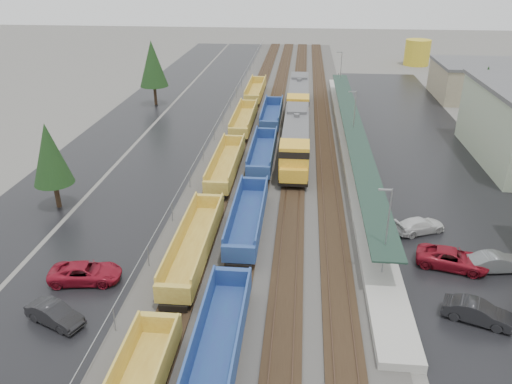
# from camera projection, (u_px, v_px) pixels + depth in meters

# --- Properties ---
(ballast_strip) EXTENTS (20.00, 160.00, 0.08)m
(ballast_strip) POSITION_uv_depth(u_px,v_px,m) (284.00, 125.00, 76.81)
(ballast_strip) COLOR #302D2B
(ballast_strip) RESTS_ON ground
(trackbed) EXTENTS (14.60, 160.00, 0.22)m
(trackbed) POSITION_uv_depth(u_px,v_px,m) (284.00, 125.00, 76.76)
(trackbed) COLOR black
(trackbed) RESTS_ON ground
(west_parking_lot) EXTENTS (10.00, 160.00, 0.02)m
(west_parking_lot) POSITION_uv_depth(u_px,v_px,m) (188.00, 123.00, 78.10)
(west_parking_lot) COLOR black
(west_parking_lot) RESTS_ON ground
(west_road) EXTENTS (9.00, 160.00, 0.02)m
(west_road) POSITION_uv_depth(u_px,v_px,m) (126.00, 121.00, 78.96)
(west_road) COLOR black
(west_road) RESTS_ON ground
(east_commuter_lot) EXTENTS (16.00, 100.00, 0.02)m
(east_commuter_lot) POSITION_uv_depth(u_px,v_px,m) (424.00, 152.00, 66.18)
(east_commuter_lot) COLOR black
(east_commuter_lot) RESTS_ON ground
(station_platform) EXTENTS (3.00, 80.00, 8.00)m
(station_platform) POSITION_uv_depth(u_px,v_px,m) (352.00, 145.00, 66.69)
(station_platform) COLOR #9E9B93
(station_platform) RESTS_ON ground
(chainlink_fence) EXTENTS (0.08, 160.04, 2.02)m
(chainlink_fence) POSITION_uv_depth(u_px,v_px,m) (221.00, 117.00, 75.55)
(chainlink_fence) COLOR gray
(chainlink_fence) RESTS_ON ground
(distant_hills) EXTENTS (301.00, 140.00, 25.20)m
(distant_hills) POSITION_uv_depth(u_px,v_px,m) (407.00, 20.00, 208.84)
(distant_hills) COLOR #4A5945
(distant_hills) RESTS_ON ground
(tree_west_near) EXTENTS (3.96, 3.96, 9.00)m
(tree_west_near) POSITION_uv_depth(u_px,v_px,m) (50.00, 154.00, 49.19)
(tree_west_near) COLOR #332316
(tree_west_near) RESTS_ON ground
(tree_west_far) EXTENTS (4.84, 4.84, 11.00)m
(tree_west_far) POSITION_uv_depth(u_px,v_px,m) (153.00, 64.00, 84.79)
(tree_west_far) COLOR #332316
(tree_west_far) RESTS_ON ground
(tree_east) EXTENTS (4.40, 4.40, 10.00)m
(tree_east) POSITION_uv_depth(u_px,v_px,m) (484.00, 91.00, 69.88)
(tree_east) COLOR #332316
(tree_east) RESTS_ON ground
(locomotive_lead) EXTENTS (3.34, 22.01, 4.98)m
(locomotive_lead) POSITION_uv_depth(u_px,v_px,m) (296.00, 140.00, 62.87)
(locomotive_lead) COLOR black
(locomotive_lead) RESTS_ON ground
(locomotive_trail) EXTENTS (3.34, 22.01, 4.98)m
(locomotive_trail) POSITION_uv_depth(u_px,v_px,m) (299.00, 98.00, 81.80)
(locomotive_trail) COLOR black
(locomotive_trail) RESTS_ON ground
(well_string_yellow) EXTENTS (2.75, 106.92, 2.44)m
(well_string_yellow) POSITION_uv_depth(u_px,v_px,m) (213.00, 198.00, 50.74)
(well_string_yellow) COLOR #B48D32
(well_string_yellow) RESTS_ON ground
(well_string_blue) EXTENTS (2.83, 83.10, 2.51)m
(well_string_blue) POSITION_uv_depth(u_px,v_px,m) (248.00, 218.00, 46.75)
(well_string_blue) COLOR navy
(well_string_blue) RESTS_ON ground
(storage_tank) EXTENTS (5.95, 5.95, 5.95)m
(storage_tank) POSITION_uv_depth(u_px,v_px,m) (417.00, 52.00, 119.33)
(storage_tank) COLOR gold
(storage_tank) RESTS_ON ground
(parked_car_west_b) EXTENTS (3.21, 4.74, 1.48)m
(parked_car_west_b) POSITION_uv_depth(u_px,v_px,m) (55.00, 314.00, 34.88)
(parked_car_west_b) COLOR black
(parked_car_west_b) RESTS_ON ground
(parked_car_west_c) EXTENTS (3.25, 5.87, 1.55)m
(parked_car_west_c) POSITION_uv_depth(u_px,v_px,m) (86.00, 273.00, 39.42)
(parked_car_west_c) COLOR maroon
(parked_car_west_c) RESTS_ON ground
(parked_car_east_a) EXTENTS (3.20, 4.97, 1.55)m
(parked_car_east_a) POSITION_uv_depth(u_px,v_px,m) (477.00, 312.00, 35.04)
(parked_car_east_a) COLOR black
(parked_car_east_a) RESTS_ON ground
(parked_car_east_b) EXTENTS (4.09, 6.27, 1.60)m
(parked_car_east_b) POSITION_uv_depth(u_px,v_px,m) (452.00, 259.00, 41.23)
(parked_car_east_b) COLOR maroon
(parked_car_east_b) RESTS_ON ground
(parked_car_east_c) EXTENTS (3.82, 5.26, 1.41)m
(parked_car_east_c) POSITION_uv_depth(u_px,v_px,m) (420.00, 226.00, 46.56)
(parked_car_east_c) COLOR silver
(parked_car_east_c) RESTS_ON ground
(parked_car_east_e) EXTENTS (2.37, 4.89, 1.54)m
(parked_car_east_e) POSITION_uv_depth(u_px,v_px,m) (497.00, 262.00, 40.78)
(parked_car_east_e) COLOR #595C5E
(parked_car_east_e) RESTS_ON ground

